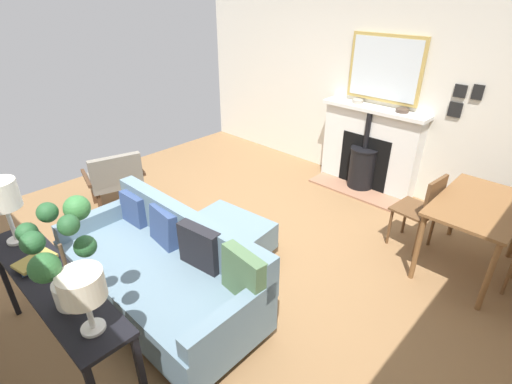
% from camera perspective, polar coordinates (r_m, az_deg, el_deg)
% --- Properties ---
extents(ground_plane, '(5.16, 5.79, 0.01)m').
position_cam_1_polar(ground_plane, '(4.35, -4.25, -7.87)').
color(ground_plane, olive).
extents(wall_left, '(0.12, 5.79, 2.75)m').
position_cam_1_polar(wall_left, '(5.70, 15.34, 15.29)').
color(wall_left, silver).
rests_on(wall_left, ground).
extents(fireplace, '(0.61, 1.44, 1.15)m').
position_cam_1_polar(fireplace, '(5.60, 16.23, 5.70)').
color(fireplace, '#93664C').
rests_on(fireplace, ground).
extents(mirror_over_mantel, '(0.04, 0.99, 0.83)m').
position_cam_1_polar(mirror_over_mantel, '(5.42, 18.54, 16.92)').
color(mirror_over_mantel, tan).
extents(mantel_bowl_near, '(0.15, 0.15, 0.05)m').
position_cam_1_polar(mantel_bowl_near, '(5.56, 14.80, 12.89)').
color(mantel_bowl_near, '#9E9384').
rests_on(mantel_bowl_near, fireplace).
extents(mantel_bowl_far, '(0.16, 0.16, 0.04)m').
position_cam_1_polar(mantel_bowl_far, '(5.29, 20.83, 11.24)').
color(mantel_bowl_far, '#47382D').
rests_on(mantel_bowl_far, fireplace).
extents(sofa, '(0.91, 2.02, 0.83)m').
position_cam_1_polar(sofa, '(3.53, -13.56, -11.28)').
color(sofa, '#B2B2B7').
rests_on(sofa, ground).
extents(ottoman, '(0.65, 0.88, 0.39)m').
position_cam_1_polar(ottoman, '(4.11, -3.76, -6.19)').
color(ottoman, '#B2B2B7').
rests_on(ottoman, ground).
extents(armchair_accent, '(0.80, 0.72, 0.79)m').
position_cam_1_polar(armchair_accent, '(5.09, -20.14, 2.14)').
color(armchair_accent, '#4C3321').
rests_on(armchair_accent, ground).
extents(console_table, '(0.35, 1.69, 0.80)m').
position_cam_1_polar(console_table, '(3.09, -27.76, -12.70)').
color(console_table, black).
rests_on(console_table, ground).
extents(table_lamp_near_end, '(0.24, 0.24, 0.52)m').
position_cam_1_polar(table_lamp_near_end, '(3.38, -33.50, -0.58)').
color(table_lamp_near_end, white).
rests_on(table_lamp_near_end, console_table).
extents(table_lamp_far_end, '(0.25, 0.25, 0.41)m').
position_cam_1_polar(table_lamp_far_end, '(2.35, -24.29, -12.84)').
color(table_lamp_far_end, white).
rests_on(table_lamp_far_end, console_table).
extents(potted_plant, '(0.48, 0.45, 0.67)m').
position_cam_1_polar(potted_plant, '(2.55, -26.80, -8.19)').
color(potted_plant, silver).
rests_on(potted_plant, console_table).
extents(book_stack, '(0.28, 0.21, 0.05)m').
position_cam_1_polar(book_stack, '(3.19, -29.76, -9.01)').
color(book_stack, '#38517F').
rests_on(book_stack, console_table).
extents(dining_table, '(1.14, 0.71, 0.75)m').
position_cam_1_polar(dining_table, '(4.23, 30.02, -2.63)').
color(dining_table, brown).
rests_on(dining_table, ground).
extents(dining_chair_near_fireplace, '(0.44, 0.44, 0.87)m').
position_cam_1_polar(dining_chair_near_fireplace, '(4.38, 23.52, -2.03)').
color(dining_chair_near_fireplace, brown).
rests_on(dining_chair_near_fireplace, ground).
extents(photo_gallery_row, '(0.02, 0.32, 0.40)m').
position_cam_1_polar(photo_gallery_row, '(5.13, 28.32, 12.02)').
color(photo_gallery_row, black).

